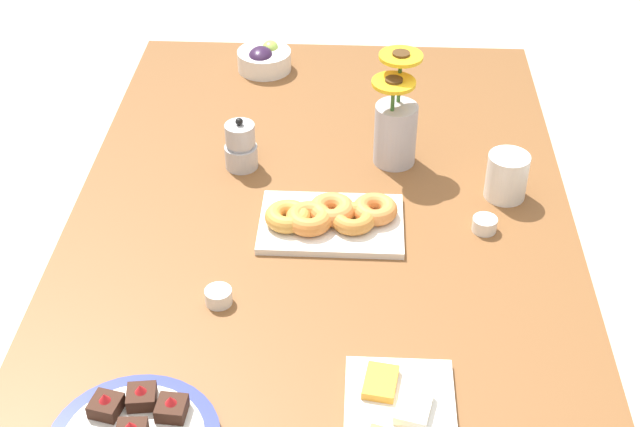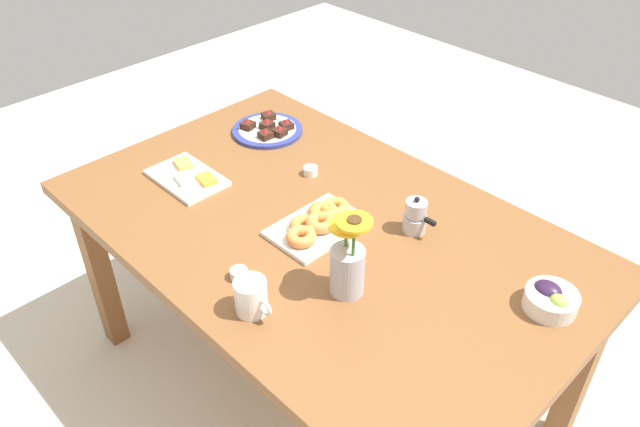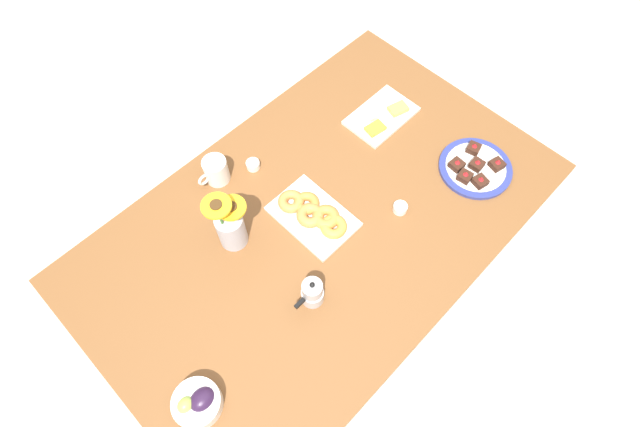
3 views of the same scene
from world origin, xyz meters
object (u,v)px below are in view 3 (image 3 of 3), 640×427
(grape_bowl, at_px, (198,403))
(dessert_plate, at_px, (475,168))
(moka_pot, at_px, (312,293))
(cheese_platter, at_px, (382,116))
(flower_vase, at_px, (231,227))
(coffee_mug, at_px, (216,170))
(jam_cup_berry, at_px, (253,165))
(croissant_platter, at_px, (313,214))
(dining_table, at_px, (320,231))
(jam_cup_honey, at_px, (400,208))

(grape_bowl, xyz_separation_m, dessert_plate, (-1.18, 0.08, -0.02))
(dessert_plate, bearing_deg, moka_pot, -5.47)
(cheese_platter, distance_m, flower_vase, 0.73)
(coffee_mug, bearing_deg, jam_cup_berry, 156.30)
(grape_bowl, xyz_separation_m, croissant_platter, (-0.64, -0.19, -0.01))
(coffee_mug, height_order, dessert_plate, coffee_mug)
(dessert_plate, height_order, moka_pot, moka_pot)
(dessert_plate, relative_size, flower_vase, 1.04)
(dining_table, xyz_separation_m, flower_vase, (0.25, -0.15, 0.17))
(dining_table, distance_m, flower_vase, 0.34)
(dining_table, height_order, jam_cup_berry, jam_cup_berry)
(cheese_platter, bearing_deg, dining_table, 16.66)
(jam_cup_berry, bearing_deg, coffee_mug, -23.70)
(dining_table, height_order, cheese_platter, cheese_platter)
(jam_cup_berry, height_order, moka_pot, moka_pot)
(dining_table, xyz_separation_m, cheese_platter, (-0.48, -0.14, 0.10))
(jam_cup_honey, relative_size, flower_vase, 0.19)
(coffee_mug, xyz_separation_m, grape_bowl, (0.52, 0.54, -0.02))
(coffee_mug, distance_m, flower_vase, 0.25)
(cheese_platter, relative_size, croissant_platter, 0.93)
(flower_vase, bearing_deg, croissant_platter, 152.14)
(jam_cup_berry, relative_size, flower_vase, 0.19)
(dessert_plate, xyz_separation_m, moka_pot, (0.74, -0.07, 0.04))
(moka_pot, bearing_deg, dessert_plate, 174.53)
(cheese_platter, relative_size, jam_cup_honey, 5.42)
(croissant_platter, bearing_deg, moka_pot, 44.33)
(grape_bowl, height_order, cheese_platter, grape_bowl)
(jam_cup_berry, xyz_separation_m, moka_pot, (0.20, 0.50, 0.03))
(coffee_mug, height_order, moka_pot, moka_pot)
(jam_cup_berry, bearing_deg, cheese_platter, 160.28)
(croissant_platter, xyz_separation_m, jam_cup_honey, (-0.23, 0.19, -0.01))
(dessert_plate, bearing_deg, grape_bowl, -3.66)
(grape_bowl, height_order, croissant_platter, grape_bowl)
(coffee_mug, distance_m, cheese_platter, 0.65)
(coffee_mug, xyz_separation_m, dessert_plate, (-0.66, 0.62, -0.04))
(jam_cup_honey, distance_m, moka_pot, 0.43)
(flower_vase, bearing_deg, grape_bowl, 38.53)
(grape_bowl, xyz_separation_m, moka_pot, (-0.44, 0.00, 0.02))
(dessert_plate, distance_m, moka_pot, 0.75)
(grape_bowl, relative_size, cheese_platter, 0.52)
(coffee_mug, bearing_deg, grape_bowl, 46.38)
(moka_pot, bearing_deg, jam_cup_honey, -178.54)
(dining_table, bearing_deg, flower_vase, -30.42)
(grape_bowl, relative_size, jam_cup_honey, 2.82)
(coffee_mug, bearing_deg, croissant_platter, 109.41)
(cheese_platter, bearing_deg, moka_pot, 24.93)
(croissant_platter, relative_size, dessert_plate, 1.08)
(dining_table, relative_size, jam_cup_berry, 33.33)
(dining_table, bearing_deg, grape_bowl, 14.90)
(dining_table, xyz_separation_m, croissant_platter, (0.01, -0.02, 0.11))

